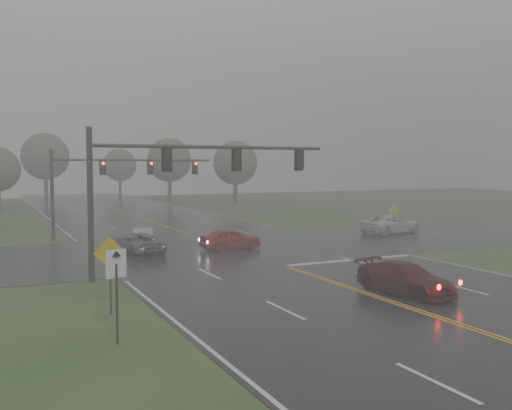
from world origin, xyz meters
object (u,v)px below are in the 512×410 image
sedan_red (230,249)px  signal_gantry_near (170,173)px  sedan_maroon (405,294)px  pickup_white (391,233)px  signal_gantry_far (105,176)px  sedan_silver (142,245)px  car_grey (137,253)px

sedan_red → signal_gantry_near: bearing=137.1°
sedan_maroon → signal_gantry_near: 12.58m
pickup_white → signal_gantry_far: (-21.41, 7.13, 4.73)m
sedan_silver → pickup_white: (19.96, -2.04, 0.00)m
sedan_maroon → sedan_red: bearing=84.8°
car_grey → pickup_white: 21.23m
sedan_silver → signal_gantry_far: signal_gantry_far is taller
pickup_white → signal_gantry_far: size_ratio=0.43×
sedan_red → sedan_maroon: bearing=-174.7°
sedan_silver → car_grey: bearing=81.5°
sedan_maroon → pickup_white: pickup_white is taller
sedan_maroon → signal_gantry_far: 26.45m
signal_gantry_near → signal_gantry_far: size_ratio=1.03×
sedan_silver → signal_gantry_far: size_ratio=0.30×
signal_gantry_near → sedan_maroon: bearing=-47.3°
sedan_silver → signal_gantry_near: 12.47m
sedan_red → signal_gantry_near: 10.50m
sedan_maroon → sedan_silver: sedan_maroon is taller
pickup_white → car_grey: bearing=85.2°
sedan_maroon → sedan_silver: bearing=96.5°
sedan_maroon → sedan_red: (-1.65, 15.25, 0.00)m
sedan_maroon → pickup_white: 22.30m
sedan_silver → sedan_red: bearing=147.9°
sedan_silver → sedan_maroon: bearing=119.2°
signal_gantry_near → signal_gantry_far: (-0.03, 16.37, -0.40)m
sedan_red → signal_gantry_far: size_ratio=0.33×
sedan_red → sedan_silver: (-4.73, 4.47, 0.00)m
car_grey → signal_gantry_near: bearing=76.4°
sedan_red → signal_gantry_near: signal_gantry_near is taller
sedan_silver → pickup_white: bearing=-174.5°
sedan_red → signal_gantry_near: (-6.14, -6.80, 5.12)m
signal_gantry_near → signal_gantry_far: 16.38m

